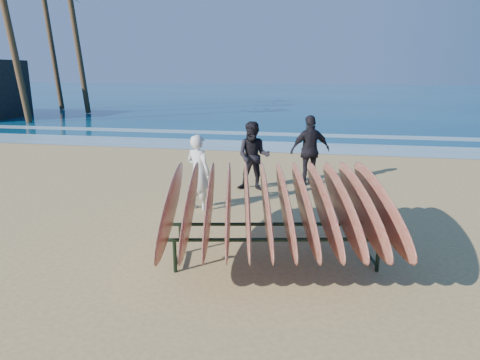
# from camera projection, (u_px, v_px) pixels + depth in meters

# --- Properties ---
(ground) EXTENTS (120.00, 120.00, 0.00)m
(ground) POSITION_uv_depth(u_px,v_px,m) (231.00, 246.00, 7.20)
(ground) COLOR tan
(ground) RESTS_ON ground
(ocean) EXTENTS (160.00, 160.00, 0.00)m
(ocean) POSITION_uv_depth(u_px,v_px,m) (315.00, 93.00, 59.53)
(ocean) COLOR navy
(ocean) RESTS_ON ground
(foam_near) EXTENTS (160.00, 160.00, 0.00)m
(foam_near) POSITION_uv_depth(u_px,v_px,m) (285.00, 147.00, 16.71)
(foam_near) COLOR white
(foam_near) RESTS_ON ground
(foam_far) EXTENTS (160.00, 160.00, 0.00)m
(foam_far) POSITION_uv_depth(u_px,v_px,m) (292.00, 135.00, 20.04)
(foam_far) COLOR white
(foam_far) RESTS_ON ground
(surfboard_rack) EXTENTS (3.72, 3.60, 1.51)m
(surfboard_rack) POSITION_uv_depth(u_px,v_px,m) (276.00, 205.00, 6.37)
(surfboard_rack) COLOR black
(surfboard_rack) RESTS_ON ground
(person_white) EXTENTS (0.69, 0.59, 1.60)m
(person_white) POSITION_uv_depth(u_px,v_px,m) (198.00, 173.00, 8.95)
(person_white) COLOR silver
(person_white) RESTS_ON ground
(person_dark_a) EXTENTS (0.82, 0.64, 1.70)m
(person_dark_a) POSITION_uv_depth(u_px,v_px,m) (254.00, 156.00, 10.43)
(person_dark_a) COLOR black
(person_dark_a) RESTS_ON ground
(person_dark_b) EXTENTS (1.14, 0.84, 1.80)m
(person_dark_b) POSITION_uv_depth(u_px,v_px,m) (310.00, 151.00, 10.92)
(person_dark_b) COLOR black
(person_dark_b) RESTS_ON ground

